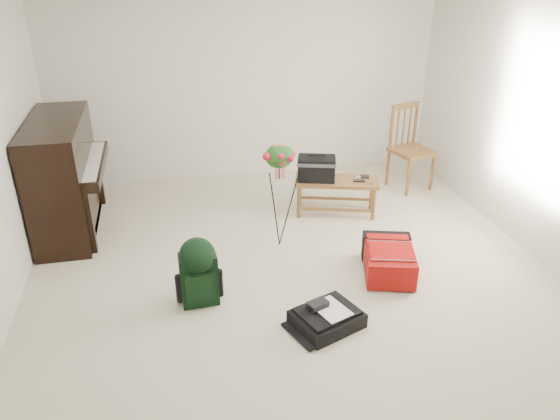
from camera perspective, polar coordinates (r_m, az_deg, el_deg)
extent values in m
cube|color=beige|center=(5.23, 1.61, -7.58)|extent=(5.00, 5.50, 0.01)
cube|color=white|center=(4.35, 2.05, 20.85)|extent=(5.00, 5.50, 0.01)
cube|color=silver|center=(7.23, -3.55, 13.02)|extent=(5.00, 0.04, 2.50)
cube|color=silver|center=(5.75, 26.94, 6.64)|extent=(0.04, 5.50, 2.50)
cube|color=black|center=(6.34, -21.71, 3.25)|extent=(0.55, 1.50, 1.25)
cube|color=black|center=(6.26, -19.18, 4.42)|extent=(0.28, 1.30, 0.10)
cube|color=white|center=(6.24, -19.24, 4.84)|extent=(0.22, 1.20, 0.02)
cube|color=black|center=(6.56, -20.46, -1.31)|extent=(0.45, 1.30, 0.10)
cube|color=brown|center=(6.36, 5.93, 3.02)|extent=(1.02, 0.63, 0.04)
cylinder|color=brown|center=(6.20, 2.48, 0.33)|extent=(0.04, 0.04, 0.39)
cylinder|color=brown|center=(6.47, 1.81, 1.50)|extent=(0.04, 0.04, 0.39)
cylinder|color=brown|center=(6.46, 9.89, 1.04)|extent=(0.04, 0.04, 0.39)
cylinder|color=brown|center=(6.71, 8.95, 2.14)|extent=(0.04, 0.04, 0.39)
cube|color=brown|center=(7.19, 13.61, 5.98)|extent=(0.58, 0.58, 0.04)
cylinder|color=brown|center=(7.04, 12.59, 3.35)|extent=(0.04, 0.04, 0.48)
cylinder|color=brown|center=(7.37, 11.36, 4.55)|extent=(0.04, 0.04, 0.48)
cylinder|color=brown|center=(7.21, 15.48, 3.57)|extent=(0.04, 0.04, 0.48)
cylinder|color=brown|center=(7.53, 14.16, 4.74)|extent=(0.04, 0.04, 0.48)
cube|color=brown|center=(7.20, 13.41, 10.57)|extent=(0.41, 0.17, 0.07)
cylinder|color=brown|center=(7.19, 11.74, 8.51)|extent=(0.04, 0.04, 0.57)
cylinder|color=brown|center=(7.36, 14.62, 8.61)|extent=(0.04, 0.04, 0.57)
cube|color=red|center=(5.38, 11.29, -5.15)|extent=(0.62, 0.77, 0.26)
cube|color=black|center=(5.59, 10.28, -3.81)|extent=(0.49, 0.28, 0.28)
cube|color=red|center=(5.28, 11.62, -4.13)|extent=(0.49, 0.48, 0.02)
cube|color=silver|center=(5.13, 12.45, -5.14)|extent=(0.41, 0.13, 0.01)
cube|color=black|center=(4.69, 4.92, -11.29)|extent=(0.65, 0.59, 0.13)
cube|color=black|center=(4.64, 4.96, -10.51)|extent=(0.57, 0.51, 0.03)
cube|color=white|center=(4.61, 5.30, -10.36)|extent=(0.34, 0.38, 0.01)
cube|color=black|center=(4.64, 4.11, -9.61)|extent=(0.20, 0.16, 0.05)
cube|color=black|center=(4.89, -8.46, -7.14)|extent=(0.33, 0.21, 0.49)
cube|color=black|center=(4.80, -8.32, -8.18)|extent=(0.26, 0.07, 0.28)
sphere|color=black|center=(4.76, -8.65, -4.70)|extent=(0.31, 0.31, 0.31)
cube|color=black|center=(4.98, -9.43, -6.60)|extent=(0.04, 0.03, 0.43)
cube|color=black|center=(4.98, -7.69, -6.43)|extent=(0.04, 0.03, 0.43)
cylinder|color=black|center=(5.44, -0.07, 4.77)|extent=(0.01, 0.01, 0.30)
ellipsoid|color=#235A1C|center=(5.41, -0.07, 5.68)|extent=(0.28, 0.20, 0.26)
cube|color=red|center=(5.36, -0.02, 6.51)|extent=(0.15, 0.06, 0.08)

